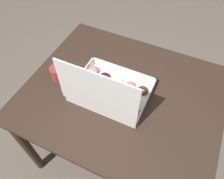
# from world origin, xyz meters

# --- Properties ---
(ground_plane) EXTENTS (8.00, 8.00, 0.00)m
(ground_plane) POSITION_xyz_m (0.00, 0.00, 0.00)
(ground_plane) COLOR #6B6054
(dining_table) EXTENTS (1.10, 0.91, 0.75)m
(dining_table) POSITION_xyz_m (0.00, 0.00, 0.65)
(dining_table) COLOR #38281E
(dining_table) RESTS_ON ground_plane
(donut_box) EXTENTS (0.41, 0.33, 0.33)m
(donut_box) POSITION_xyz_m (0.07, 0.07, 0.82)
(donut_box) COLOR white
(donut_box) RESTS_ON dining_table
(coffee_mug) EXTENTS (0.08, 0.08, 0.08)m
(coffee_mug) POSITION_xyz_m (0.39, 0.06, 0.80)
(coffee_mug) COLOR #A3382D
(coffee_mug) RESTS_ON dining_table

